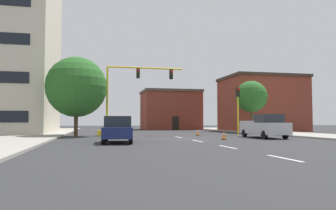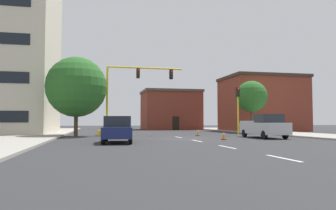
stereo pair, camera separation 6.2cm
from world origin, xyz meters
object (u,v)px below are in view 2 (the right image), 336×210
Objects in this scene: traffic_light_pole_right at (238,100)px; traffic_cone_roadside_a at (224,135)px; traffic_signal_gantry at (118,113)px; tree_right_mid at (251,97)px; pickup_truck_silver at (264,126)px; traffic_cone_roadside_b at (198,132)px; tree_left_near at (76,87)px; sedan_navy_near_left at (118,129)px.

traffic_light_pole_right is 7.01× the size of traffic_cone_roadside_a.
traffic_signal_gantry is 16.64m from tree_right_mid.
traffic_signal_gantry reaches higher than pickup_truck_silver.
traffic_cone_roadside_b is (-4.16, 0.15, -3.21)m from traffic_light_pole_right.
tree_right_mid is 20.49m from tree_left_near.
sedan_navy_near_left is (-0.59, -10.33, -1.32)m from traffic_signal_gantry.
tree_right_mid is 0.85× the size of tree_left_near.
traffic_cone_roadside_a is at bearing -157.02° from pickup_truck_silver.
tree_right_mid is 1.35× the size of sedan_navy_near_left.
traffic_cone_roadside_b is at bearing -4.47° from tree_left_near.
traffic_cone_roadside_b is (11.49, -0.90, -4.26)m from tree_left_near.
tree_left_near is 14.45m from traffic_cone_roadside_a.
traffic_cone_roadside_b is at bearing 88.97° from traffic_cone_roadside_a.
traffic_light_pole_right reaches higher than pickup_truck_silver.
tree_right_mid reaches higher than traffic_light_pole_right.
traffic_signal_gantry is 11.64m from traffic_cone_roadside_a.
tree_left_near is 10.80× the size of traffic_cone_roadside_a.
traffic_cone_roadside_b is (-4.26, 5.09, -0.65)m from pickup_truck_silver.
tree_left_near reaches higher than tree_right_mid.
sedan_navy_near_left is 11.85m from traffic_cone_roadside_b.
sedan_navy_near_left is at bearing -168.76° from traffic_cone_roadside_a.
traffic_cone_roadside_a is at bearing -34.61° from tree_left_near.
sedan_navy_near_left reaches higher than traffic_cone_roadside_a.
tree_left_near is at bearing 109.24° from sedan_navy_near_left.
traffic_signal_gantry is 8.03m from traffic_cone_roadside_b.
traffic_signal_gantry is at bearing 170.70° from traffic_light_pole_right.
tree_left_near is 1.36× the size of pickup_truck_silver.
tree_right_mid reaches higher than traffic_cone_roadside_a.
sedan_navy_near_left is at bearing -133.78° from traffic_cone_roadside_b.
traffic_light_pole_right is 15.72m from tree_left_near.
sedan_navy_near_left is (-12.45, -3.46, -0.09)m from pickup_truck_silver.
traffic_light_pole_right is 0.77× the size of tree_right_mid.
traffic_signal_gantry is at bearing 149.92° from pickup_truck_silver.
traffic_cone_roadside_a is (-8.60, -12.44, -4.03)m from tree_right_mid.
sedan_navy_near_left is 7.03× the size of traffic_cone_roadside_b.
traffic_light_pole_right is 5.26m from traffic_cone_roadside_b.
tree_left_near is at bearing 176.18° from traffic_light_pole_right.
tree_right_mid is at bearing 68.27° from pickup_truck_silver.
traffic_signal_gantry is at bearing -166.98° from tree_right_mid.
traffic_light_pole_right is 8.65m from traffic_cone_roadside_a.
tree_left_near reaches higher than traffic_cone_roadside_a.
traffic_cone_roadside_a is (7.48, -8.72, -1.87)m from traffic_signal_gantry.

